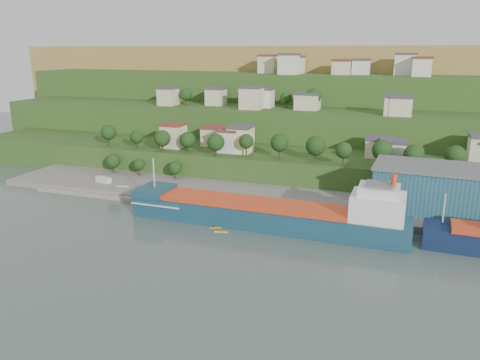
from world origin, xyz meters
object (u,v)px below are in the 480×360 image
at_px(warehouse, 430,187).
at_px(caravan, 103,181).
at_px(kayak_orange, 215,227).
at_px(cargo_ship_near, 273,216).

xyz_separation_m(warehouse, caravan, (-104.50, -7.31, -5.91)).
bearing_deg(kayak_orange, warehouse, 9.02).
xyz_separation_m(caravan, kayak_orange, (50.67, -22.09, -2.28)).
height_order(warehouse, caravan, warehouse).
relative_size(warehouse, caravan, 5.63).
height_order(cargo_ship_near, warehouse, cargo_ship_near).
bearing_deg(warehouse, kayak_orange, -148.30).
relative_size(cargo_ship_near, caravan, 13.32).
bearing_deg(cargo_ship_near, warehouse, 31.31).
xyz_separation_m(cargo_ship_near, kayak_orange, (-14.38, -6.23, -2.86)).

